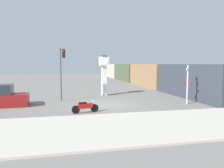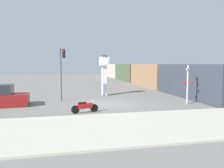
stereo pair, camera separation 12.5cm
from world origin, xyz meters
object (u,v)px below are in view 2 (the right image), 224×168
(freight_train, at_px, (138,74))
(railroad_crossing_signal, at_px, (188,83))
(traffic_light, at_px, (62,65))
(parked_car, at_px, (0,97))
(clock_tower, at_px, (104,68))
(motorcycle, at_px, (85,107))

(freight_train, height_order, railroad_crossing_signal, freight_train)
(freight_train, height_order, traffic_light, traffic_light)
(railroad_crossing_signal, distance_m, parked_car, 15.49)
(freight_train, bearing_deg, clock_tower, -121.43)
(motorcycle, bearing_deg, traffic_light, 94.81)
(clock_tower, bearing_deg, freight_train, 58.57)
(freight_train, height_order, parked_car, freight_train)
(parked_car, bearing_deg, railroad_crossing_signal, -11.44)
(motorcycle, relative_size, parked_car, 0.45)
(motorcycle, bearing_deg, freight_train, 51.97)
(parked_car, bearing_deg, clock_tower, 22.38)
(clock_tower, height_order, parked_car, clock_tower)
(traffic_light, distance_m, parked_car, 5.85)
(railroad_crossing_signal, relative_size, parked_car, 0.78)
(railroad_crossing_signal, height_order, parked_car, railroad_crossing_signal)
(clock_tower, height_order, railroad_crossing_signal, clock_tower)
(freight_train, distance_m, parked_car, 26.13)
(clock_tower, bearing_deg, parked_car, -154.24)
(traffic_light, bearing_deg, freight_train, 52.16)
(freight_train, bearing_deg, parked_car, -133.81)
(parked_car, bearing_deg, traffic_light, 17.69)
(clock_tower, bearing_deg, railroad_crossing_signal, -47.97)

